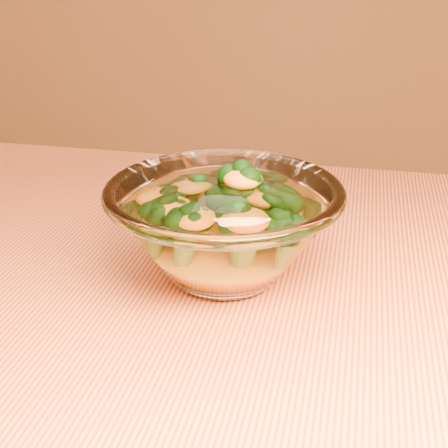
# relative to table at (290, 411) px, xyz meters

# --- Properties ---
(table) EXTENTS (1.20, 0.80, 0.75)m
(table) POSITION_rel_table_xyz_m (0.00, 0.00, 0.00)
(table) COLOR #D2723F
(table) RESTS_ON ground
(glass_bowl) EXTENTS (0.22, 0.22, 0.10)m
(glass_bowl) POSITION_rel_table_xyz_m (-0.08, 0.06, 0.15)
(glass_bowl) COLOR white
(glass_bowl) RESTS_ON table
(cheese_sauce) EXTENTS (0.12, 0.12, 0.03)m
(cheese_sauce) POSITION_rel_table_xyz_m (-0.08, 0.06, 0.13)
(cheese_sauce) COLOR orange
(cheese_sauce) RESTS_ON glass_bowl
(broccoli_heap) EXTENTS (0.15, 0.14, 0.08)m
(broccoli_heap) POSITION_rel_table_xyz_m (-0.07, 0.07, 0.16)
(broccoli_heap) COLOR black
(broccoli_heap) RESTS_ON cheese_sauce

